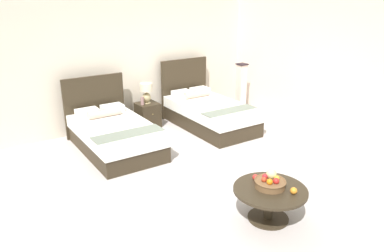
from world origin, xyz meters
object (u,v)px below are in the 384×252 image
(loose_apple, at_px, (255,177))
(bed_near_window, at_px, (114,134))
(table_lamp, at_px, (146,91))
(vase, at_px, (142,101))
(coffee_table, at_px, (270,196))
(floor_lamp_corner, at_px, (241,88))
(loose_orange, at_px, (294,191))
(nightstand, at_px, (148,115))
(fruit_bowl, at_px, (270,182))
(bed_near_corner, at_px, (209,113))

(loose_apple, bearing_deg, bed_near_window, 103.64)
(bed_near_window, relative_size, table_lamp, 4.86)
(bed_near_window, relative_size, vase, 12.83)
(table_lamp, xyz_separation_m, coffee_table, (-0.39, -4.08, -0.46))
(floor_lamp_corner, bearing_deg, coffee_table, -126.82)
(bed_near_window, xyz_separation_m, loose_orange, (0.87, -3.57, 0.19))
(nightstand, distance_m, coffee_table, 4.08)
(floor_lamp_corner, bearing_deg, loose_orange, -123.64)
(coffee_table, bearing_deg, fruit_bowl, 49.88)
(table_lamp, bearing_deg, loose_orange, -93.19)
(table_lamp, distance_m, fruit_bowl, 4.06)
(nightstand, height_order, vase, vase)
(table_lamp, height_order, fruit_bowl, table_lamp)
(table_lamp, xyz_separation_m, vase, (-0.14, -0.06, -0.18))
(bed_near_corner, relative_size, fruit_bowl, 5.36)
(loose_orange, height_order, floor_lamp_corner, floor_lamp_corner)
(nightstand, relative_size, floor_lamp_corner, 0.45)
(coffee_table, xyz_separation_m, loose_orange, (0.15, -0.25, 0.16))
(bed_near_corner, relative_size, table_lamp, 5.05)
(fruit_bowl, relative_size, loose_apple, 5.22)
(coffee_table, distance_m, floor_lamp_corner, 4.72)
(table_lamp, bearing_deg, loose_apple, -95.73)
(loose_orange, bearing_deg, coffee_table, 119.73)
(table_lamp, relative_size, coffee_table, 0.46)
(bed_near_corner, xyz_separation_m, nightstand, (-1.10, 0.75, -0.05))
(bed_near_window, bearing_deg, fruit_bowl, -76.86)
(nightstand, bearing_deg, floor_lamp_corner, -6.64)
(bed_near_corner, height_order, nightstand, bed_near_corner)
(vase, bearing_deg, coffee_table, -93.59)
(loose_apple, bearing_deg, bed_near_corner, 63.85)
(vase, bearing_deg, bed_near_corner, -29.69)
(loose_apple, height_order, floor_lamp_corner, floor_lamp_corner)
(loose_apple, distance_m, floor_lamp_corner, 4.49)
(bed_near_window, bearing_deg, table_lamp, 34.62)
(bed_near_corner, relative_size, coffee_table, 2.31)
(fruit_bowl, bearing_deg, bed_near_corner, 66.00)
(loose_apple, xyz_separation_m, floor_lamp_corner, (2.82, 3.49, 0.10))
(nightstand, relative_size, table_lamp, 1.22)
(fruit_bowl, xyz_separation_m, loose_orange, (0.11, -0.30, -0.03))
(vase, distance_m, floor_lamp_corner, 2.59)
(bed_near_window, height_order, coffee_table, bed_near_window)
(bed_near_corner, distance_m, coffee_table, 3.63)
(bed_near_corner, bearing_deg, fruit_bowl, -114.00)
(vase, distance_m, loose_apple, 3.74)
(table_lamp, distance_m, coffee_table, 4.12)
(coffee_table, relative_size, fruit_bowl, 2.32)
(coffee_table, bearing_deg, loose_apple, 88.64)
(bed_near_window, xyz_separation_m, vase, (0.98, 0.71, 0.32))
(table_lamp, bearing_deg, bed_near_window, -145.38)
(bed_near_window, xyz_separation_m, loose_apple, (0.73, -3.02, 0.19))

